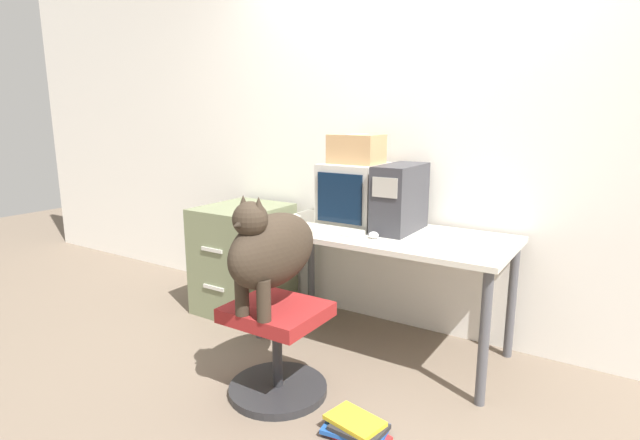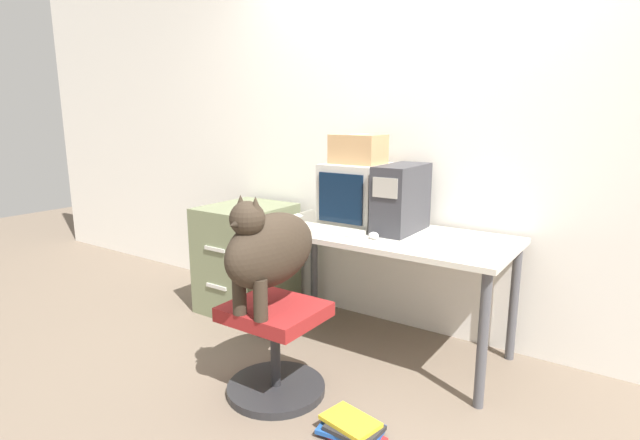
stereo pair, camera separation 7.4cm
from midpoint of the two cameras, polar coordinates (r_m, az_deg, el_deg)
ground_plane at (r=2.89m, az=4.26°, el=-16.76°), size 12.00×12.00×0.00m
wall_back at (r=3.21m, az=11.51°, el=10.21°), size 8.00×0.05×2.60m
desk at (r=2.94m, az=7.84°, el=-2.95°), size 1.48×0.69×0.72m
crt_monitor at (r=3.09m, az=4.96°, el=2.98°), size 0.36×0.40×0.38m
pc_tower at (r=2.93m, az=9.99°, el=2.46°), size 0.20×0.42×0.39m
keyboard at (r=2.88m, az=1.64°, el=-1.19°), size 0.42×0.17×0.03m
computer_mouse at (r=2.75m, az=6.92°, el=-1.78°), size 0.06×0.05×0.04m
office_chair at (r=2.58m, az=-4.29°, el=-14.19°), size 0.50×0.50×0.47m
dog at (r=2.37m, az=-4.99°, el=-3.28°), size 0.24×0.59×0.57m
filing_cabinet at (r=3.63m, az=-7.79°, el=-4.26°), size 0.52×0.62×0.75m
cardboard_box at (r=3.06m, az=5.09°, el=8.08°), size 0.30×0.22×0.18m
book_stack_floor at (r=2.38m, az=4.67°, el=-22.70°), size 0.31×0.21×0.08m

